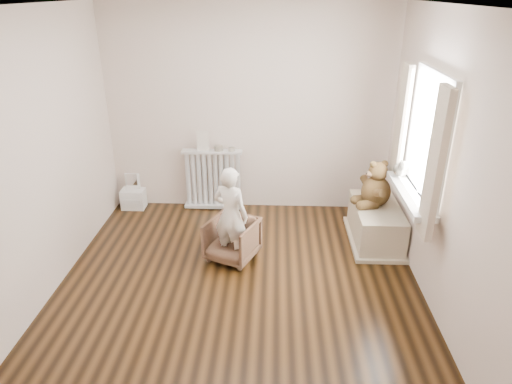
{
  "coord_description": "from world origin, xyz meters",
  "views": [
    {
      "loc": [
        0.34,
        -3.82,
        2.72
      ],
      "look_at": [
        0.15,
        0.45,
        0.8
      ],
      "focal_mm": 32.0,
      "sensor_mm": 36.0,
      "label": 1
    }
  ],
  "objects_px": {
    "toy_vanity": "(132,189)",
    "child": "(231,215)",
    "radiator": "(213,181)",
    "teddy_bear": "(376,187)",
    "plush_cat": "(401,167)",
    "armchair": "(232,240)",
    "toy_bench": "(376,225)"
  },
  "relations": [
    {
      "from": "teddy_bear",
      "to": "plush_cat",
      "type": "height_order",
      "value": "plush_cat"
    },
    {
      "from": "radiator",
      "to": "armchair",
      "type": "xyz_separation_m",
      "value": [
        0.36,
        -1.23,
        -0.16
      ]
    },
    {
      "from": "armchair",
      "to": "child",
      "type": "relative_size",
      "value": 0.47
    },
    {
      "from": "toy_vanity",
      "to": "toy_bench",
      "type": "height_order",
      "value": "toy_vanity"
    },
    {
      "from": "toy_bench",
      "to": "plush_cat",
      "type": "height_order",
      "value": "plush_cat"
    },
    {
      "from": "radiator",
      "to": "plush_cat",
      "type": "xyz_separation_m",
      "value": [
        2.13,
        -0.98,
        0.61
      ]
    },
    {
      "from": "radiator",
      "to": "plush_cat",
      "type": "bearing_deg",
      "value": -24.71
    },
    {
      "from": "teddy_bear",
      "to": "toy_bench",
      "type": "bearing_deg",
      "value": -63.63
    },
    {
      "from": "child",
      "to": "toy_bench",
      "type": "height_order",
      "value": "child"
    },
    {
      "from": "armchair",
      "to": "radiator",
      "type": "bearing_deg",
      "value": 129.73
    },
    {
      "from": "radiator",
      "to": "child",
      "type": "bearing_deg",
      "value": -74.36
    },
    {
      "from": "radiator",
      "to": "armchair",
      "type": "relative_size",
      "value": 1.62
    },
    {
      "from": "armchair",
      "to": "toy_bench",
      "type": "height_order",
      "value": "armchair"
    },
    {
      "from": "radiator",
      "to": "teddy_bear",
      "type": "height_order",
      "value": "teddy_bear"
    },
    {
      "from": "child",
      "to": "toy_bench",
      "type": "relative_size",
      "value": 1.12
    },
    {
      "from": "toy_bench",
      "to": "teddy_bear",
      "type": "distance_m",
      "value": 0.47
    },
    {
      "from": "toy_vanity",
      "to": "teddy_bear",
      "type": "bearing_deg",
      "value": -13.21
    },
    {
      "from": "radiator",
      "to": "toy_bench",
      "type": "bearing_deg",
      "value": -21.42
    },
    {
      "from": "armchair",
      "to": "plush_cat",
      "type": "relative_size",
      "value": 2.08
    },
    {
      "from": "radiator",
      "to": "toy_vanity",
      "type": "bearing_deg",
      "value": -178.41
    },
    {
      "from": "teddy_bear",
      "to": "plush_cat",
      "type": "distance_m",
      "value": 0.44
    },
    {
      "from": "radiator",
      "to": "toy_vanity",
      "type": "xyz_separation_m",
      "value": [
        -1.08,
        -0.03,
        -0.11
      ]
    },
    {
      "from": "child",
      "to": "plush_cat",
      "type": "relative_size",
      "value": 4.41
    },
    {
      "from": "armchair",
      "to": "plush_cat",
      "type": "bearing_deg",
      "value": 31.48
    },
    {
      "from": "child",
      "to": "teddy_bear",
      "type": "height_order",
      "value": "child"
    },
    {
      "from": "radiator",
      "to": "armchair",
      "type": "bearing_deg",
      "value": -73.75
    },
    {
      "from": "radiator",
      "to": "toy_vanity",
      "type": "relative_size",
      "value": 1.71
    },
    {
      "from": "child",
      "to": "plush_cat",
      "type": "xyz_separation_m",
      "value": [
        1.77,
        0.3,
        0.45
      ]
    },
    {
      "from": "toy_vanity",
      "to": "plush_cat",
      "type": "distance_m",
      "value": 3.43
    },
    {
      "from": "radiator",
      "to": "toy_bench",
      "type": "height_order",
      "value": "radiator"
    },
    {
      "from": "toy_vanity",
      "to": "child",
      "type": "distance_m",
      "value": 1.93
    },
    {
      "from": "radiator",
      "to": "child",
      "type": "relative_size",
      "value": 0.77
    }
  ]
}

